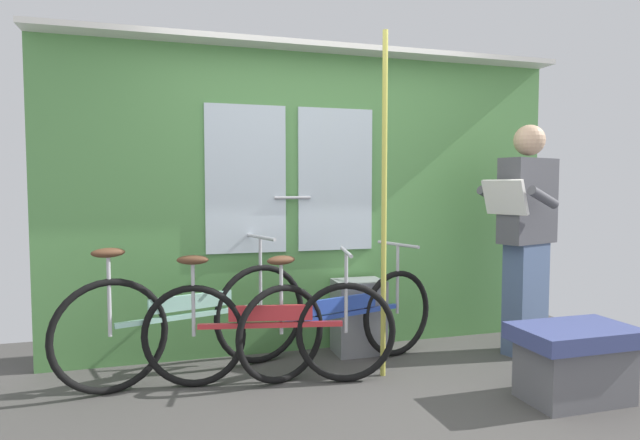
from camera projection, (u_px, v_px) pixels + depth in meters
ground_plane at (385, 425)px, 2.88m from camera, size 5.03×4.39×0.04m
train_door_wall at (315, 194)px, 4.13m from camera, size 4.03×0.28×2.34m
bicycle_near_door at (190, 321)px, 3.53m from camera, size 1.69×0.65×0.93m
bicycle_leaning_behind at (343, 319)px, 3.70m from camera, size 1.59×0.64×0.86m
bicycle_by_pole at (269, 330)px, 3.40m from camera, size 1.61×0.50×0.87m
passenger_reading_newspaper at (526, 234)px, 4.00m from camera, size 0.63×0.57×1.74m
trash_bin_by_wall at (359, 316)px, 4.07m from camera, size 0.38×0.28×0.56m
handrail_pole at (384, 206)px, 3.52m from camera, size 0.04×0.04×2.30m
bench_seat_corner at (574, 361)px, 3.15m from camera, size 0.70×0.44×0.45m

